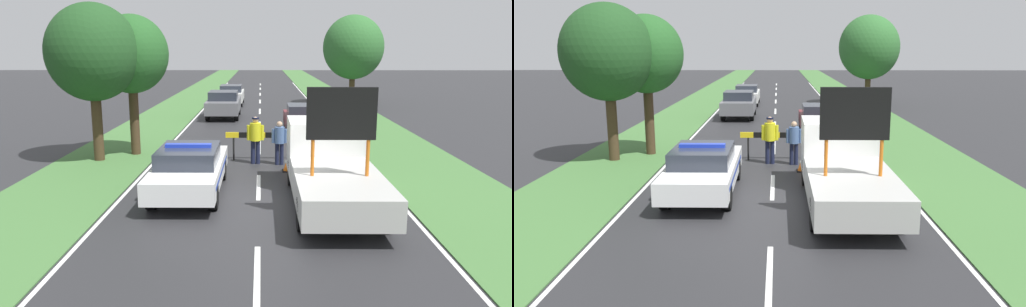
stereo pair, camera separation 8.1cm
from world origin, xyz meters
TOP-DOWN VIEW (x-y plane):
  - ground_plane at (0.00, 0.00)m, footprint 160.00×160.00m
  - lane_markings at (0.00, 14.25)m, footprint 7.87×65.23m
  - grass_verge_left at (-5.78, 20.00)m, footprint 3.59×120.00m
  - grass_verge_right at (5.78, 20.00)m, footprint 3.59×120.00m
  - police_car at (-1.99, 0.79)m, footprint 1.87×4.97m
  - work_truck at (1.99, 0.19)m, footprint 2.17×6.13m
  - road_barrier at (0.23, 5.21)m, footprint 2.97×0.08m
  - police_officer at (-0.13, 4.58)m, footprint 0.62×0.39m
  - pedestrian_civilian at (0.74, 4.43)m, footprint 0.57×0.36m
  - traffic_cone_near_police at (-1.99, 5.66)m, footprint 0.35×0.35m
  - traffic_cone_centre_front at (1.01, 3.46)m, footprint 0.41×0.41m
  - queued_car_wagon_maroon at (2.19, 10.85)m, footprint 1.89×4.03m
  - queued_car_suv_grey at (-2.18, 16.77)m, footprint 1.90×4.44m
  - queued_car_van_white at (-2.11, 23.69)m, footprint 1.74×4.51m
  - roadside_tree_near_left at (6.80, 23.94)m, footprint 4.40×4.40m
  - roadside_tree_near_right at (-5.99, 5.01)m, footprint 3.34×3.34m
  - roadside_tree_mid_left at (-4.89, 6.11)m, footprint 2.85×2.85m

SIDE VIEW (x-z plane):
  - ground_plane at x=0.00m, z-range 0.00..0.00m
  - lane_markings at x=0.00m, z-range 0.00..0.01m
  - grass_verge_left at x=-5.78m, z-range 0.00..0.03m
  - grass_verge_right at x=5.78m, z-range 0.00..0.03m
  - traffic_cone_near_police at x=-1.99m, z-range 0.00..0.49m
  - traffic_cone_centre_front at x=1.01m, z-range 0.00..0.56m
  - police_car at x=-1.99m, z-range -0.01..1.49m
  - queued_car_van_white at x=-2.11m, z-range 0.03..1.48m
  - queued_car_wagon_maroon at x=2.19m, z-range 0.04..1.51m
  - queued_car_suv_grey at x=-2.18m, z-range 0.04..1.64m
  - road_barrier at x=0.23m, z-range 0.35..1.41m
  - pedestrian_civilian at x=0.74m, z-range 0.14..1.73m
  - work_truck at x=1.99m, z-range -0.63..2.63m
  - police_officer at x=-0.13m, z-range 0.16..1.89m
  - roadside_tree_mid_left at x=-4.89m, z-range 1.18..6.59m
  - roadside_tree_near_right at x=-5.99m, z-range 1.10..6.85m
  - roadside_tree_near_left at x=6.80m, z-range 0.92..7.40m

